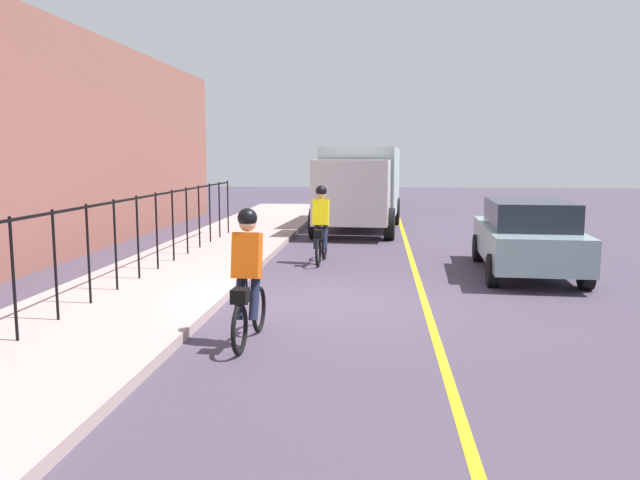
# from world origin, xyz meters

# --- Properties ---
(ground_plane) EXTENTS (80.00, 80.00, 0.00)m
(ground_plane) POSITION_xyz_m (0.00, 0.00, 0.00)
(ground_plane) COLOR #453B4C
(lane_line_centre) EXTENTS (36.00, 0.12, 0.01)m
(lane_line_centre) POSITION_xyz_m (0.00, -1.60, 0.00)
(lane_line_centre) COLOR yellow
(lane_line_centre) RESTS_ON ground
(sidewalk) EXTENTS (40.00, 3.20, 0.15)m
(sidewalk) POSITION_xyz_m (0.00, 3.40, 0.07)
(sidewalk) COLOR #AA918D
(sidewalk) RESTS_ON ground
(building_wall) EXTENTS (28.00, 0.80, 5.67)m
(building_wall) POSITION_xyz_m (2.00, 7.00, 2.83)
(building_wall) COLOR #8F564C
(building_wall) RESTS_ON ground
(iron_fence) EXTENTS (14.51, 0.04, 1.60)m
(iron_fence) POSITION_xyz_m (1.00, 3.80, 1.23)
(iron_fence) COLOR black
(iron_fence) RESTS_ON sidewalk
(cyclist_lead) EXTENTS (1.71, 0.38, 1.83)m
(cyclist_lead) POSITION_xyz_m (3.86, 0.54, 0.91)
(cyclist_lead) COLOR black
(cyclist_lead) RESTS_ON ground
(cyclist_follow) EXTENTS (1.71, 0.38, 1.83)m
(cyclist_follow) POSITION_xyz_m (-2.53, 0.92, 0.91)
(cyclist_follow) COLOR black
(cyclist_follow) RESTS_ON ground
(patrol_sedan) EXTENTS (4.50, 2.12, 1.58)m
(patrol_sedan) POSITION_xyz_m (2.96, -3.92, 0.82)
(patrol_sedan) COLOR #7F9A9D
(patrol_sedan) RESTS_ON ground
(box_truck_background) EXTENTS (6.85, 2.88, 2.78)m
(box_truck_background) POSITION_xyz_m (10.76, -0.16, 1.55)
(box_truck_background) COLOR #A5B9B8
(box_truck_background) RESTS_ON ground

